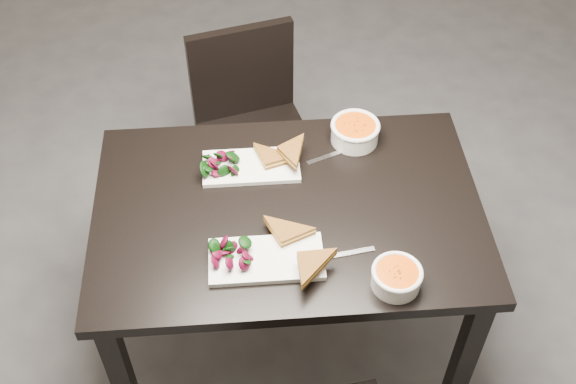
# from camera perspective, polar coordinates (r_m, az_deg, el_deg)

# --- Properties ---
(ground) EXTENTS (5.00, 5.00, 0.00)m
(ground) POSITION_cam_1_polar(r_m,az_deg,el_deg) (2.90, 6.26, -8.54)
(ground) COLOR #47474C
(ground) RESTS_ON ground
(table) EXTENTS (1.20, 0.80, 0.75)m
(table) POSITION_cam_1_polar(r_m,az_deg,el_deg) (2.26, 0.00, -2.91)
(table) COLOR black
(table) RESTS_ON ground
(chair_far) EXTENTS (0.51, 0.51, 0.85)m
(chair_far) POSITION_cam_1_polar(r_m,az_deg,el_deg) (2.87, -2.96, 5.74)
(chair_far) COLOR black
(chair_far) RESTS_ON ground
(plate_near) EXTENTS (0.33, 0.17, 0.02)m
(plate_near) POSITION_cam_1_polar(r_m,az_deg,el_deg) (2.05, -1.75, -5.43)
(plate_near) COLOR white
(plate_near) RESTS_ON table
(sandwich_near) EXTENTS (0.20, 0.18, 0.05)m
(sandwich_near) POSITION_cam_1_polar(r_m,az_deg,el_deg) (2.03, 0.04, -4.38)
(sandwich_near) COLOR #94591F
(sandwich_near) RESTS_ON plate_near
(salad_near) EXTENTS (0.10, 0.09, 0.05)m
(salad_near) POSITION_cam_1_polar(r_m,az_deg,el_deg) (2.02, -4.62, -5.05)
(salad_near) COLOR black
(salad_near) RESTS_ON plate_near
(soup_bowl_near) EXTENTS (0.14, 0.14, 0.06)m
(soup_bowl_near) POSITION_cam_1_polar(r_m,az_deg,el_deg) (2.00, 8.72, -6.74)
(soup_bowl_near) COLOR white
(soup_bowl_near) RESTS_ON table
(cutlery_near) EXTENTS (0.18, 0.04, 0.00)m
(cutlery_near) POSITION_cam_1_polar(r_m,az_deg,el_deg) (2.07, 4.58, -4.98)
(cutlery_near) COLOR silver
(cutlery_near) RESTS_ON table
(plate_far) EXTENTS (0.31, 0.16, 0.02)m
(plate_far) POSITION_cam_1_polar(r_m,az_deg,el_deg) (2.30, -2.98, 2.06)
(plate_far) COLOR white
(plate_far) RESTS_ON table
(sandwich_far) EXTENTS (0.18, 0.16, 0.05)m
(sandwich_far) POSITION_cam_1_polar(r_m,az_deg,el_deg) (2.26, -1.35, 2.48)
(sandwich_far) COLOR #94591F
(sandwich_far) RESTS_ON plate_far
(salad_far) EXTENTS (0.10, 0.09, 0.04)m
(salad_far) POSITION_cam_1_polar(r_m,az_deg,el_deg) (2.28, -5.52, 2.44)
(salad_far) COLOR black
(salad_far) RESTS_ON plate_far
(soup_bowl_far) EXTENTS (0.16, 0.16, 0.07)m
(soup_bowl_far) POSITION_cam_1_polar(r_m,az_deg,el_deg) (2.38, 5.41, 4.91)
(soup_bowl_far) COLOR white
(soup_bowl_far) RESTS_ON table
(cutlery_far) EXTENTS (0.17, 0.08, 0.00)m
(cutlery_far) POSITION_cam_1_polar(r_m,az_deg,el_deg) (2.34, 3.53, 2.99)
(cutlery_far) COLOR silver
(cutlery_far) RESTS_ON table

